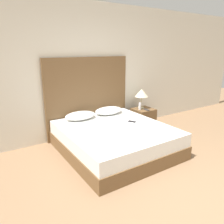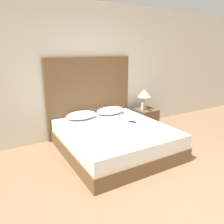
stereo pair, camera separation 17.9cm
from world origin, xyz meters
name	(u,v)px [view 1 (the left image)]	position (x,y,z in m)	size (l,w,h in m)	color
ground_plane	(194,206)	(0.00, 0.00, 0.00)	(16.00, 16.00, 0.00)	#8C6B4C
wall_back	(86,71)	(0.00, 2.81, 1.35)	(10.00, 0.06, 2.70)	silver
bed	(115,139)	(0.02, 1.73, 0.23)	(1.78, 1.95, 0.47)	brown
headboard	(89,97)	(0.02, 2.73, 0.82)	(1.87, 0.05, 1.64)	brown
pillow_left	(80,116)	(-0.31, 2.47, 0.54)	(0.61, 0.39, 0.15)	white
pillow_right	(109,111)	(0.34, 2.47, 0.54)	(0.61, 0.39, 0.15)	white
phone_on_bed	(132,121)	(0.44, 1.79, 0.47)	(0.13, 0.17, 0.01)	black
nightstand	(143,118)	(1.26, 2.40, 0.23)	(0.46, 0.43, 0.46)	brown
table_lamp	(142,93)	(1.25, 2.48, 0.81)	(0.31, 0.31, 0.45)	tan
phone_on_nightstand	(147,110)	(1.25, 2.29, 0.46)	(0.08, 0.15, 0.01)	#232328
toiletry_bottle	(140,106)	(1.14, 2.39, 0.54)	(0.06, 0.06, 0.16)	silver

